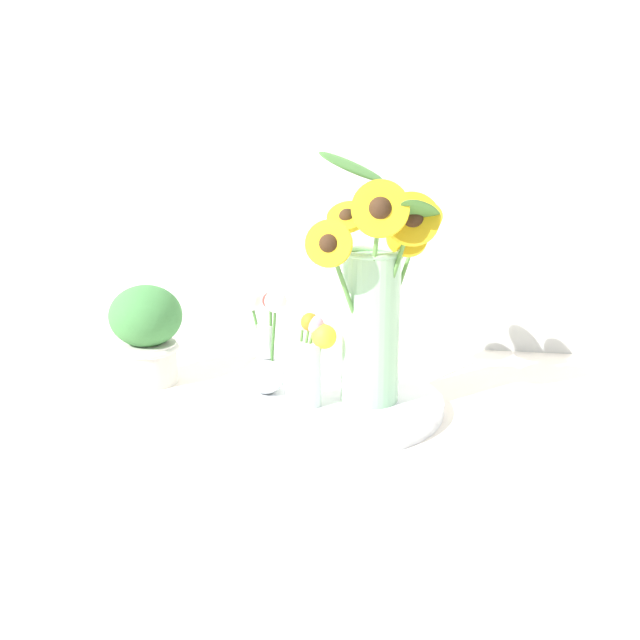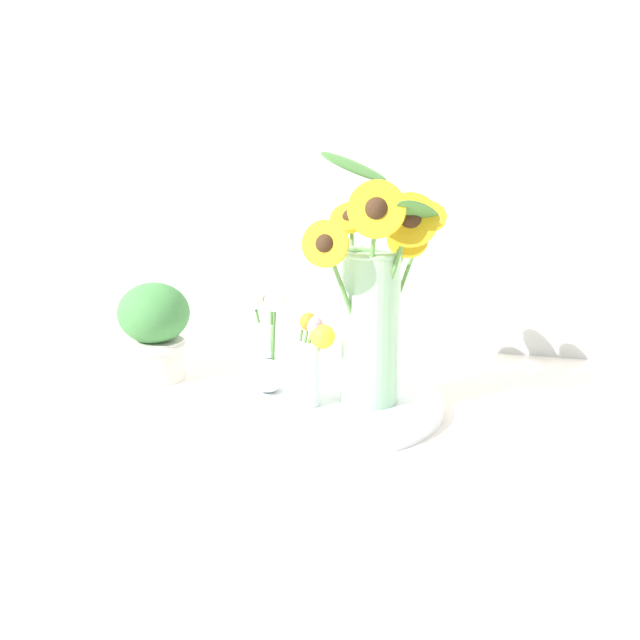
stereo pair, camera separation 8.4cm
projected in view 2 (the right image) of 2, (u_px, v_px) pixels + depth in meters
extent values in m
plane|color=silver|center=(293.00, 416.00, 1.25)|extent=(6.00, 6.00, 0.00)
cube|color=silver|center=(352.00, 7.00, 1.51)|extent=(3.60, 0.06, 1.40)
cylinder|color=silver|center=(320.00, 403.00, 1.28)|extent=(0.42, 0.42, 0.02)
cylinder|color=#99CC9E|center=(370.00, 330.00, 1.23)|extent=(0.10, 0.10, 0.25)
torus|color=#99CC9E|center=(372.00, 253.00, 1.19)|extent=(0.10, 0.10, 0.01)
cylinder|color=#568E42|center=(387.00, 304.00, 1.22)|extent=(0.06, 0.03, 0.21)
cylinder|color=yellow|center=(408.00, 239.00, 1.20)|extent=(0.08, 0.05, 0.07)
sphere|color=#382314|center=(408.00, 239.00, 1.20)|extent=(0.03, 0.03, 0.03)
cylinder|color=#568E42|center=(369.00, 288.00, 1.18)|extent=(0.04, 0.08, 0.25)
cylinder|color=yellow|center=(377.00, 209.00, 1.10)|extent=(0.10, 0.04, 0.10)
sphere|color=#382314|center=(377.00, 209.00, 1.10)|extent=(0.04, 0.04, 0.04)
cylinder|color=#568E42|center=(399.00, 295.00, 1.26)|extent=(0.08, 0.08, 0.24)
cylinder|color=yellow|center=(427.00, 216.00, 1.26)|extent=(0.08, 0.06, 0.06)
sphere|color=#382314|center=(427.00, 216.00, 1.26)|extent=(0.03, 0.03, 0.03)
cylinder|color=#568E42|center=(350.00, 309.00, 1.18)|extent=(0.06, 0.07, 0.20)
cylinder|color=yellow|center=(325.00, 244.00, 1.13)|extent=(0.09, 0.03, 0.09)
sphere|color=#382314|center=(325.00, 244.00, 1.13)|extent=(0.03, 0.03, 0.03)
cylinder|color=#568E42|center=(386.00, 295.00, 1.18)|extent=(0.07, 0.02, 0.23)
cylinder|color=yellow|center=(410.00, 220.00, 1.14)|extent=(0.11, 0.06, 0.10)
sphere|color=#382314|center=(410.00, 220.00, 1.14)|extent=(0.04, 0.04, 0.04)
cylinder|color=#568E42|center=(354.00, 296.00, 1.26)|extent=(0.04, 0.09, 0.24)
cylinder|color=yellow|center=(351.00, 217.00, 1.27)|extent=(0.08, 0.06, 0.06)
sphere|color=#382314|center=(351.00, 217.00, 1.27)|extent=(0.03, 0.03, 0.03)
ellipsoid|color=#477F38|center=(392.00, 204.00, 1.23)|extent=(0.15, 0.10, 0.06)
ellipsoid|color=#477F38|center=(354.00, 167.00, 1.22)|extent=(0.13, 0.12, 0.07)
ellipsoid|color=#477F38|center=(419.00, 213.00, 1.12)|extent=(0.09, 0.10, 0.07)
cylinder|color=white|center=(302.00, 374.00, 1.23)|extent=(0.06, 0.06, 0.10)
cylinder|color=#568E42|center=(311.00, 359.00, 1.23)|extent=(0.03, 0.02, 0.09)
sphere|color=yellow|center=(320.00, 331.00, 1.22)|extent=(0.03, 0.03, 0.03)
cylinder|color=#568E42|center=(299.00, 357.00, 1.23)|extent=(0.01, 0.04, 0.11)
sphere|color=white|center=(303.00, 322.00, 1.23)|extent=(0.03, 0.03, 0.03)
cylinder|color=#568E42|center=(305.00, 358.00, 1.22)|extent=(0.03, 0.02, 0.11)
sphere|color=pink|center=(314.00, 324.00, 1.21)|extent=(0.03, 0.03, 0.03)
cylinder|color=#568E42|center=(303.00, 352.00, 1.23)|extent=(0.02, 0.02, 0.10)
sphere|color=orange|center=(309.00, 322.00, 1.22)|extent=(0.03, 0.03, 0.03)
cylinder|color=#568E42|center=(315.00, 361.00, 1.22)|extent=(0.03, 0.02, 0.08)
sphere|color=yellow|center=(323.00, 337.00, 1.21)|extent=(0.04, 0.04, 0.04)
sphere|color=white|center=(268.00, 374.00, 1.29)|extent=(0.07, 0.07, 0.07)
cylinder|color=white|center=(267.00, 340.00, 1.27)|extent=(0.03, 0.03, 0.06)
cylinder|color=#427533|center=(261.00, 332.00, 1.30)|extent=(0.03, 0.03, 0.11)
sphere|color=white|center=(254.00, 299.00, 1.30)|extent=(0.04, 0.04, 0.04)
cylinder|color=#427533|center=(272.00, 336.00, 1.27)|extent=(0.01, 0.02, 0.13)
sphere|color=red|center=(271.00, 300.00, 1.25)|extent=(0.03, 0.03, 0.03)
cylinder|color=#427533|center=(274.00, 341.00, 1.25)|extent=(0.02, 0.04, 0.14)
sphere|color=white|center=(275.00, 301.00, 1.22)|extent=(0.04, 0.04, 0.04)
cylinder|color=beige|center=(156.00, 359.00, 1.42)|extent=(0.11, 0.11, 0.08)
torus|color=beige|center=(156.00, 345.00, 1.41)|extent=(0.12, 0.12, 0.01)
ellipsoid|color=#3D7A3D|center=(154.00, 313.00, 1.40)|extent=(0.13, 0.13, 0.11)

